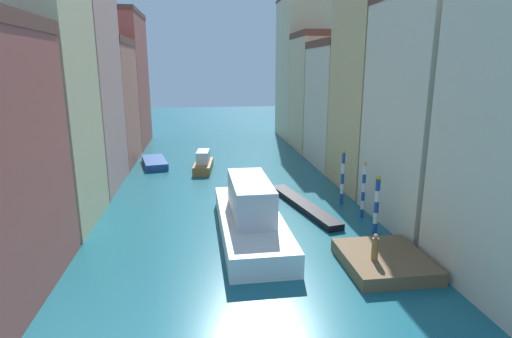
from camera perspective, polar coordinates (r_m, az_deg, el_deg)
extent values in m
plane|color=#196070|center=(39.50, -3.86, -1.96)|extent=(154.00, 154.00, 0.00)
cube|color=beige|center=(31.21, -28.15, 9.58)|extent=(6.28, 8.01, 18.62)
cube|color=tan|center=(39.90, -23.64, 10.58)|extent=(6.28, 9.52, 18.50)
cube|color=#C6705B|center=(49.67, -20.28, 8.19)|extent=(6.28, 9.96, 13.11)
cube|color=brown|center=(49.56, -20.98, 16.17)|extent=(6.41, 10.16, 0.75)
cube|color=#B25147|center=(60.45, -18.20, 11.28)|extent=(6.28, 11.81, 17.40)
cube|color=brown|center=(60.80, -18.88, 19.75)|extent=(6.41, 12.05, 0.57)
cube|color=beige|center=(30.48, 23.20, 6.69)|extent=(6.28, 9.14, 15.09)
cube|color=#DBB77A|center=(38.37, 16.59, 11.78)|extent=(6.28, 8.39, 19.46)
cube|color=beige|center=(46.98, 11.83, 8.27)|extent=(6.28, 9.33, 12.78)
cube|color=brown|center=(46.83, 12.26, 16.55)|extent=(6.41, 9.52, 0.78)
cube|color=beige|center=(55.74, 8.70, 10.05)|extent=(6.28, 8.58, 14.33)
cube|color=brown|center=(55.75, 9.00, 17.81)|extent=(6.41, 8.75, 0.76)
cube|color=beige|center=(65.02, 6.36, 13.34)|extent=(6.28, 10.62, 20.39)
cube|color=brown|center=(24.47, 17.27, -11.98)|extent=(4.49, 5.05, 0.74)
cylinder|color=olive|center=(23.32, 16.10, -10.57)|extent=(0.36, 0.36, 1.22)
sphere|color=tan|center=(23.03, 16.22, -8.89)|extent=(0.26, 0.26, 0.26)
cylinder|color=#1E479E|center=(28.78, 16.07, -7.88)|extent=(0.31, 0.31, 0.75)
cylinder|color=white|center=(28.51, 16.17, -6.48)|extent=(0.31, 0.31, 0.75)
cylinder|color=#1E479E|center=(28.27, 16.28, -5.05)|extent=(0.31, 0.31, 0.75)
cylinder|color=white|center=(28.04, 16.38, -3.60)|extent=(0.31, 0.31, 0.75)
cylinder|color=#1E479E|center=(27.83, 16.49, -2.13)|extent=(0.31, 0.31, 0.75)
sphere|color=gold|center=(27.70, 16.56, -1.14)|extent=(0.34, 0.34, 0.34)
cylinder|color=#1E479E|center=(31.52, 14.40, -5.93)|extent=(0.25, 0.25, 0.66)
cylinder|color=white|center=(31.30, 14.48, -4.79)|extent=(0.25, 0.25, 0.66)
cylinder|color=#1E479E|center=(31.10, 14.55, -3.64)|extent=(0.25, 0.25, 0.66)
cylinder|color=white|center=(30.91, 14.63, -2.47)|extent=(0.25, 0.25, 0.66)
cylinder|color=#1E479E|center=(30.74, 14.70, -1.29)|extent=(0.25, 0.25, 0.66)
cylinder|color=white|center=(30.58, 14.78, -0.09)|extent=(0.25, 0.25, 0.66)
sphere|color=gold|center=(30.48, 14.83, 0.69)|extent=(0.27, 0.27, 0.27)
cylinder|color=#1E479E|center=(34.26, 11.71, -4.00)|extent=(0.26, 0.26, 0.84)
cylinder|color=white|center=(34.02, 11.78, -2.66)|extent=(0.26, 0.26, 0.84)
cylinder|color=#1E479E|center=(33.79, 11.85, -1.29)|extent=(0.26, 0.26, 0.84)
cylinder|color=white|center=(33.59, 11.92, 0.08)|extent=(0.26, 0.26, 0.84)
cylinder|color=#1E479E|center=(33.40, 12.00, 1.48)|extent=(0.26, 0.26, 0.84)
sphere|color=gold|center=(33.29, 12.04, 2.36)|extent=(0.29, 0.29, 0.29)
cube|color=white|center=(27.55, -0.77, -7.58)|extent=(4.11, 12.95, 1.40)
cube|color=silver|center=(26.92, -0.78, -3.89)|extent=(2.51, 6.52, 2.33)
cube|color=black|center=(32.74, 6.50, -4.96)|extent=(3.35, 10.37, 0.49)
cube|color=olive|center=(44.46, -7.28, 0.36)|extent=(2.29, 5.44, 0.89)
cube|color=silver|center=(44.22, -7.32, 1.71)|extent=(1.52, 2.88, 1.26)
cube|color=#234C93|center=(47.69, -13.83, 0.89)|extent=(3.49, 6.21, 0.72)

